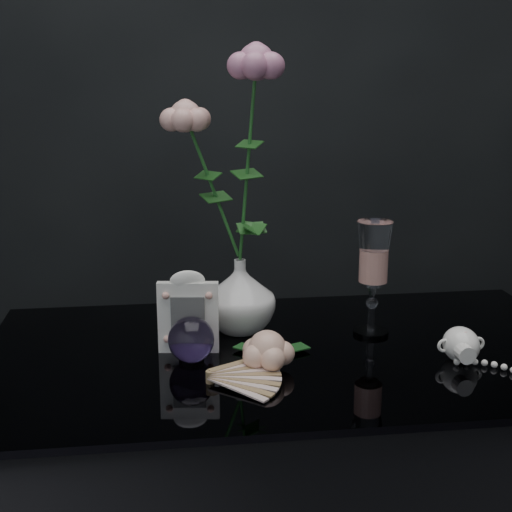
{
  "coord_description": "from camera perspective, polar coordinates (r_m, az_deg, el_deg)",
  "views": [
    {
      "loc": [
        -0.21,
        -1.08,
        1.22
      ],
      "look_at": [
        -0.06,
        0.08,
        0.92
      ],
      "focal_mm": 50.0,
      "sensor_mm": 36.0,
      "label": 1
    }
  ],
  "objects": [
    {
      "name": "vase",
      "position": [
        1.3,
        -1.28,
        -3.2
      ],
      "size": [
        0.17,
        0.17,
        0.14
      ],
      "primitive_type": "imported",
      "rotation": [
        0.0,
        0.0,
        -0.39
      ],
      "color": "white",
      "rests_on": "table"
    },
    {
      "name": "wine_glass",
      "position": [
        1.3,
        9.34,
        -1.8
      ],
      "size": [
        0.07,
        0.07,
        0.21
      ],
      "primitive_type": null,
      "rotation": [
        0.0,
        0.0,
        -0.02
      ],
      "color": "white",
      "rests_on": "table"
    },
    {
      "name": "picture_frame",
      "position": [
        1.21,
        -5.45,
        -4.44
      ],
      "size": [
        0.12,
        0.1,
        0.14
      ],
      "primitive_type": null,
      "rotation": [
        0.0,
        0.0,
        -0.13
      ],
      "color": "white",
      "rests_on": "table"
    },
    {
      "name": "paperweight",
      "position": [
        1.18,
        -5.22,
        -6.67
      ],
      "size": [
        0.08,
        0.08,
        0.08
      ],
      "primitive_type": null,
      "rotation": [
        0.0,
        0.0,
        0.12
      ],
      "color": "#886CB0",
      "rests_on": "table"
    },
    {
      "name": "paper_fan",
      "position": [
        1.11,
        -3.7,
        -9.54
      ],
      "size": [
        0.27,
        0.24,
        0.02
      ],
      "primitive_type": null,
      "rotation": [
        0.0,
        0.0,
        -0.37
      ],
      "color": "beige",
      "rests_on": "table"
    },
    {
      "name": "loose_rose",
      "position": [
        1.15,
        0.9,
        -7.53
      ],
      "size": [
        0.17,
        0.2,
        0.06
      ],
      "primitive_type": null,
      "rotation": [
        0.0,
        0.0,
        -0.12
      ],
      "color": "#ECB298",
      "rests_on": "table"
    },
    {
      "name": "pearl_jar",
      "position": [
        1.23,
        16.09,
        -6.71
      ],
      "size": [
        0.21,
        0.22,
        0.06
      ],
      "primitive_type": null,
      "rotation": [
        0.0,
        0.0,
        0.02
      ],
      "color": "white",
      "rests_on": "table"
    },
    {
      "name": "roses",
      "position": [
        1.25,
        -2.05,
        8.1
      ],
      "size": [
        0.2,
        0.11,
        0.43
      ],
      "color": "#E3A499",
      "rests_on": "vase"
    }
  ]
}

